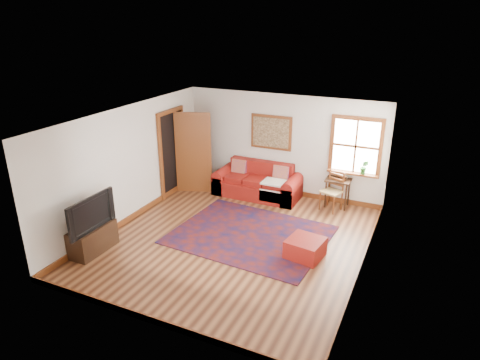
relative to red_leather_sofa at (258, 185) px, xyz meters
The scene contains 13 objects.
ground 2.40m from the red_leather_sofa, 78.58° to the right, with size 5.50×5.50×0.00m, color #472313.
room_envelope 2.74m from the red_leather_sofa, 78.51° to the right, with size 5.04×5.54×2.52m.
window 2.51m from the red_leather_sofa, ahead, with size 1.18×0.20×1.38m.
doorway 1.99m from the red_leather_sofa, 162.28° to the right, with size 0.89×1.08×2.14m.
framed_artwork 1.34m from the red_leather_sofa, 65.53° to the left, with size 1.05×0.07×0.85m.
persian_rug 2.12m from the red_leather_sofa, 71.48° to the right, with size 3.03×2.42×0.02m, color #57130C.
red_leather_sofa is the anchor object (origin of this frame).
red_ottoman 3.03m from the red_leather_sofa, 50.42° to the right, with size 0.63×0.63×0.36m, color maroon.
side_table 1.97m from the red_leather_sofa, ahead, with size 0.57×0.42×0.68m.
ladder_back_chair 1.89m from the red_leather_sofa, ahead, with size 0.53×0.52×0.91m.
media_cabinet 4.23m from the red_leather_sofa, 115.19° to the right, with size 0.42×0.94×0.52m, color #321C10.
television 4.33m from the red_leather_sofa, 114.53° to the right, with size 1.14×0.15×0.66m, color black.
candle_hurricane 3.84m from the red_leather_sofa, 117.21° to the right, with size 0.12×0.12×0.18m.
Camera 1 is at (3.28, -6.82, 4.24)m, focal length 32.00 mm.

